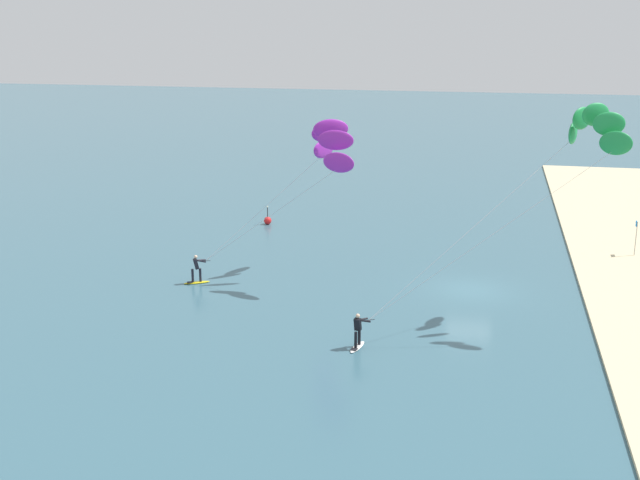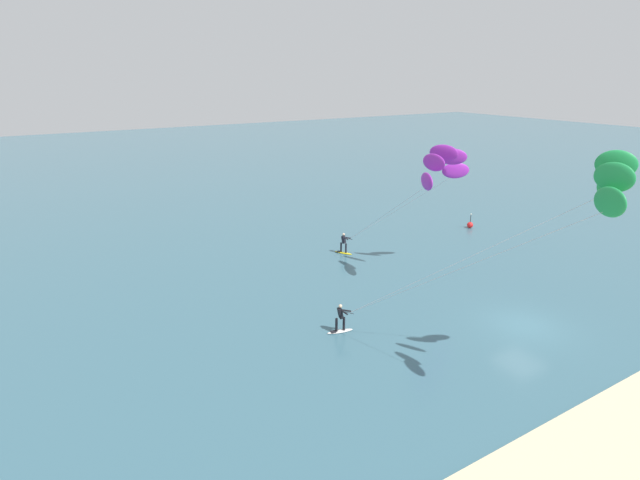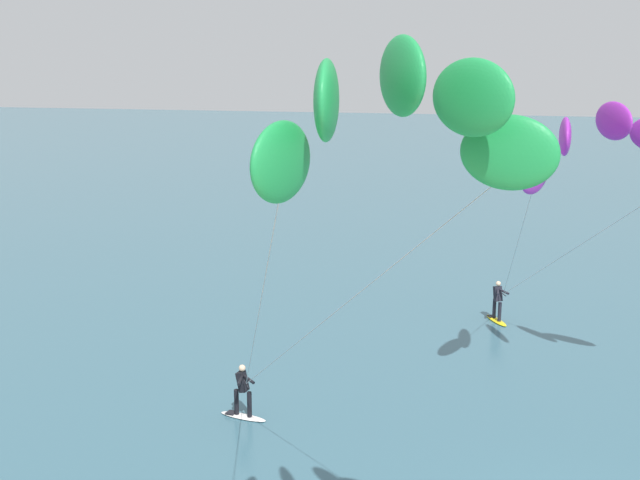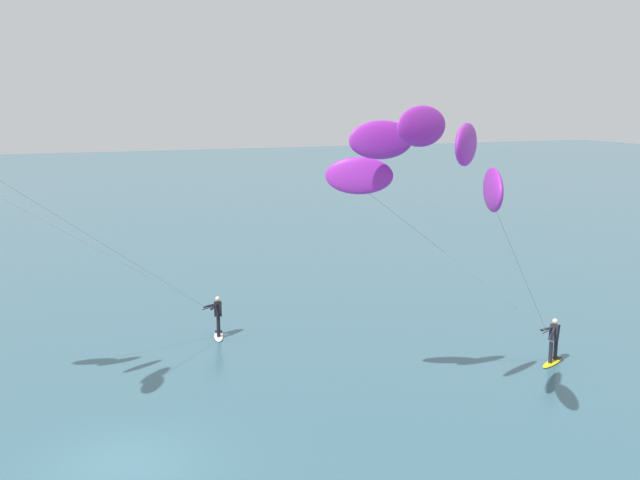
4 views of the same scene
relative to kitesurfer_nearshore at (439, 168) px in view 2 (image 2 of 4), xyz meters
The scene contains 4 objects.
ground_plane 11.41m from the kitesurfer_nearshore, 95.37° to the right, with size 240.00×240.00×0.00m, color #386070.
kitesurfer_nearshore is the anchor object (origin of this frame).
kitesurfer_mid_water 14.27m from the kitesurfer_nearshore, 109.82° to the right, with size 8.62×12.20×10.92m.
marker_buoy 14.88m from the kitesurfer_nearshore, 30.55° to the left, with size 0.56×0.56×1.38m.
Camera 2 is at (-23.39, -15.74, 13.69)m, focal length 28.27 mm.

